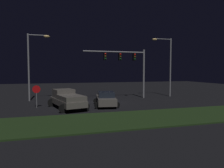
% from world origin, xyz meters
% --- Properties ---
extents(ground_plane, '(80.00, 80.00, 0.00)m').
position_xyz_m(ground_plane, '(0.00, 0.00, 0.00)').
color(ground_plane, black).
extents(grass_median, '(27.81, 5.55, 0.10)m').
position_xyz_m(grass_median, '(0.00, -8.94, 0.05)').
color(grass_median, black).
rests_on(grass_median, ground_plane).
extents(pickup_truck, '(3.76, 5.73, 1.80)m').
position_xyz_m(pickup_truck, '(-4.40, -2.70, 1.00)').
color(pickup_truck, '#514C47').
rests_on(pickup_truck, ground_plane).
extents(car_sedan, '(2.94, 4.63, 1.51)m').
position_xyz_m(car_sedan, '(-0.39, -2.46, 0.74)').
color(car_sedan, '#514C47').
rests_on(car_sedan, ground_plane).
extents(traffic_signal_gantry, '(8.32, 0.56, 6.50)m').
position_xyz_m(traffic_signal_gantry, '(3.76, 2.53, 4.90)').
color(traffic_signal_gantry, slate).
rests_on(traffic_signal_gantry, ground_plane).
extents(street_lamp_left, '(2.60, 0.44, 8.11)m').
position_xyz_m(street_lamp_left, '(-7.89, 3.60, 5.11)').
color(street_lamp_left, slate).
rests_on(street_lamp_left, ground_plane).
extents(street_lamp_right, '(2.99, 0.44, 8.24)m').
position_xyz_m(street_lamp_right, '(9.95, 3.03, 5.22)').
color(street_lamp_right, slate).
rests_on(street_lamp_right, ground_plane).
extents(stop_sign, '(0.76, 0.08, 2.23)m').
position_xyz_m(stop_sign, '(-7.26, -1.59, 1.56)').
color(stop_sign, slate).
rests_on(stop_sign, ground_plane).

